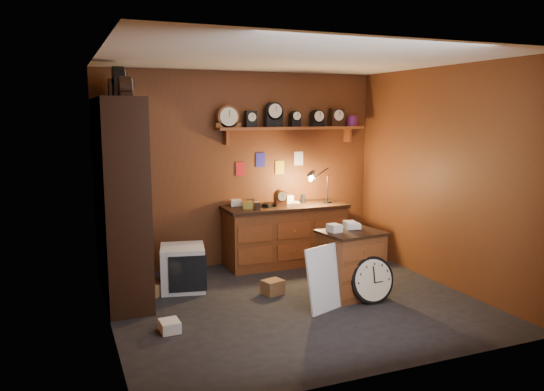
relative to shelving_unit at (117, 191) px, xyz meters
The scene contains 11 objects.
floor 2.40m from the shelving_unit, 28.68° to the right, with size 4.00×4.00×0.00m, color black.
room_shell 2.09m from the shelving_unit, 25.39° to the right, with size 4.02×3.62×2.71m.
shelving_unit is the anchor object (origin of this frame).
workbench 2.50m from the shelving_unit, 12.03° to the left, with size 1.74×0.66×1.36m.
low_cabinet 2.83m from the shelving_unit, 22.13° to the right, with size 0.75×0.65×0.86m.
big_round_clock 3.08m from the shelving_unit, 26.68° to the right, with size 0.54×0.17×0.54m.
white_panel 2.71m from the shelving_unit, 32.67° to the right, with size 0.55×0.02×0.73m, color silver.
mini_fridge 1.22m from the shelving_unit, ahead, with size 0.61×0.63×0.54m.
floor_box_a 1.25m from the shelving_unit, 16.63° to the right, with size 0.24×0.21×0.15m, color olive.
floor_box_b 1.77m from the shelving_unit, 75.88° to the right, with size 0.19×0.22×0.11m, color white.
floor_box_c 2.13m from the shelving_unit, 20.62° to the right, with size 0.23×0.19×0.17m, color olive.
Camera 1 is at (-2.41, -5.25, 2.13)m, focal length 35.00 mm.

